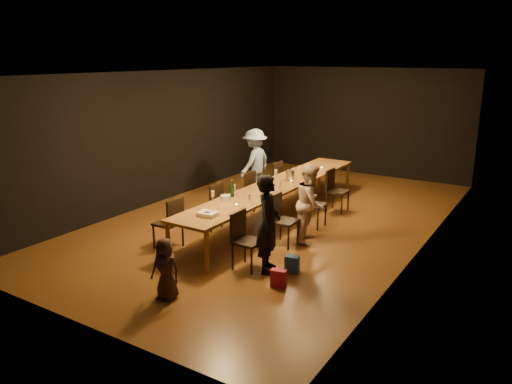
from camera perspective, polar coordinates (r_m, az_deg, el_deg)
The scene contains 30 objects.
ground at distance 10.50m, azimuth 2.36°, elevation -3.11°, with size 10.00×10.00×0.00m, color #4F2913.
room_shell at distance 10.03m, azimuth 2.49°, elevation 8.21°, with size 6.04×10.04×3.02m.
table at distance 10.30m, azimuth 2.40°, elevation 0.59°, with size 0.90×6.00×0.75m.
chair_right_0 at distance 7.99m, azimuth -0.91°, elevation -5.61°, with size 0.42×0.42×0.93m, color black, non-canonical shape.
chair_right_1 at distance 8.96m, azimuth 3.29°, elevation -3.27°, with size 0.42×0.42×0.93m, color black, non-canonical shape.
chair_right_2 at distance 9.98m, azimuth 6.62°, elevation -1.39°, with size 0.42×0.42×0.93m, color black, non-canonical shape.
chair_right_3 at distance 11.04m, azimuth 9.33°, elevation 0.15°, with size 0.42×0.42×0.93m, color black, non-canonical shape.
chair_left_0 at distance 8.98m, azimuth -10.06°, elevation -3.45°, with size 0.42×0.42×0.93m, color black, non-canonical shape.
chair_left_1 at distance 9.85m, azimuth -5.40°, elevation -1.58°, with size 0.42×0.42×0.93m, color black, non-canonical shape.
chair_left_2 at distance 10.79m, azimuth -1.53°, elevation -0.01°, with size 0.42×0.42×0.93m, color black, non-canonical shape.
chair_left_3 at distance 11.77m, azimuth 1.70°, elevation 1.31°, with size 0.42×0.42×0.93m, color black, non-canonical shape.
woman_birthday at distance 7.80m, azimuth 1.41°, elevation -3.64°, with size 0.57×0.38×1.58m, color black.
woman_tan at distance 9.12m, azimuth 6.29°, elevation -1.27°, with size 0.71×0.55×1.45m, color beige.
man_blue at distance 12.16m, azimuth -0.15°, elevation 3.44°, with size 1.04×0.60×1.62m, color #94B2E4.
child at distance 7.16m, azimuth -10.29°, elevation -8.61°, with size 0.44×0.28×0.89m, color #3F2A23.
gift_bag_red at distance 7.50m, azimuth 2.60°, elevation -9.82°, with size 0.23×0.13×0.27m, color #C11C3F.
gift_bag_blue at distance 7.99m, azimuth 4.15°, elevation -8.21°, with size 0.22×0.14×0.27m, color #24539E.
birthday_cake at distance 8.30m, azimuth -5.51°, elevation -2.51°, with size 0.33×0.28×0.07m.
plate_stack at distance 9.13m, azimuth -3.50°, elevation -0.70°, with size 0.19×0.19×0.10m, color silver.
champagne_bottle at distance 9.36m, azimuth -2.77°, elevation 0.49°, with size 0.08×0.08×0.35m, color black, non-canonical shape.
ice_bucket at distance 10.68m, azimuth 3.95°, elevation 1.95°, with size 0.19×0.19×0.21m, color #B0B0B5.
wineglass_0 at distance 9.06m, azimuth -4.96°, elevation -0.52°, with size 0.06×0.06×0.21m, color beige, non-canonical shape.
wineglass_1 at distance 8.86m, azimuth -0.82°, elevation -0.84°, with size 0.06×0.06×0.21m, color beige, non-canonical shape.
wineglass_2 at distance 9.44m, azimuth -2.52°, elevation 0.17°, with size 0.06×0.06×0.21m, color silver, non-canonical shape.
wineglass_3 at distance 9.73m, azimuth 2.69°, elevation 0.64°, with size 0.06×0.06×0.21m, color beige, non-canonical shape.
wineglass_4 at distance 10.75m, azimuth 2.28°, elevation 2.06°, with size 0.06×0.06×0.21m, color silver, non-canonical shape.
wineglass_5 at distance 10.89m, azimuth 5.60°, elevation 2.17°, with size 0.06×0.06×0.21m, color silver, non-canonical shape.
tealight_near at distance 8.81m, azimuth -2.26°, elevation -1.54°, with size 0.05×0.05×0.03m, color #B2B7B2.
tealight_mid at distance 10.51m, azimuth 4.06°, elevation 1.23°, with size 0.05×0.05×0.03m, color #B2B7B2.
tealight_far at distance 11.81m, azimuth 7.50°, elevation 2.72°, with size 0.05×0.05×0.03m, color #B2B7B2.
Camera 1 is at (4.93, -8.65, 3.33)m, focal length 35.00 mm.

